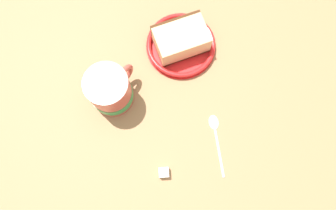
# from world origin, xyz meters

# --- Properties ---
(ground_plane) EXTENTS (1.15, 1.15, 0.04)m
(ground_plane) POSITION_xyz_m (0.00, 0.00, -0.02)
(ground_plane) COLOR #936D47
(small_plate) EXTENTS (0.15, 0.15, 0.02)m
(small_plate) POSITION_xyz_m (-0.12, -0.04, 0.01)
(small_plate) COLOR red
(small_plate) RESTS_ON ground_plane
(cake_slice) EXTENTS (0.11, 0.13, 0.05)m
(cake_slice) POSITION_xyz_m (-0.12, -0.04, 0.03)
(cake_slice) COLOR #472814
(cake_slice) RESTS_ON small_plate
(tea_mug) EXTENTS (0.10, 0.09, 0.10)m
(tea_mug) POSITION_xyz_m (0.00, -0.17, 0.04)
(tea_mug) COLOR #BF4C3F
(tea_mug) RESTS_ON ground_plane
(teaspoon) EXTENTS (0.13, 0.04, 0.01)m
(teaspoon) POSITION_xyz_m (0.06, 0.04, 0.00)
(teaspoon) COLOR silver
(teaspoon) RESTS_ON ground_plane
(sugar_cube) EXTENTS (0.02, 0.02, 0.02)m
(sugar_cube) POSITION_xyz_m (0.15, -0.06, 0.01)
(sugar_cube) COLOR white
(sugar_cube) RESTS_ON ground_plane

